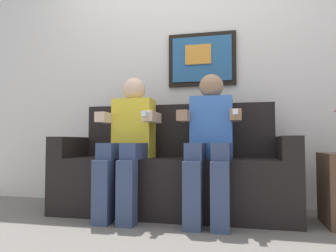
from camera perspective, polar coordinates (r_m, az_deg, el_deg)
ground_plane at (r=2.38m, az=-0.86°, el=-16.89°), size 5.59×5.59×0.00m
back_wall_assembly at (r=3.14m, az=2.68°, el=10.46°), size 4.30×0.10×2.60m
couch at (r=2.64m, az=0.88°, el=-8.63°), size 1.90×0.58×0.90m
person_on_left at (r=2.56m, az=-6.95°, el=-2.21°), size 0.46×0.56×1.11m
person_on_right at (r=2.41m, az=7.48°, el=-2.17°), size 0.46×0.56×1.11m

